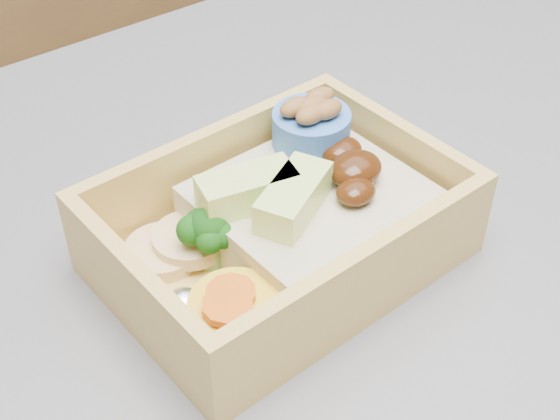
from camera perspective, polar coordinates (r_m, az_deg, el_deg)
bento_box at (r=0.39m, az=0.43°, el=-0.81°), size 0.17×0.13×0.06m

